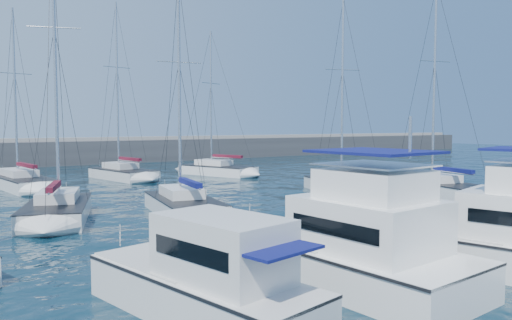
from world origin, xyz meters
TOP-DOWN VIEW (x-y plane):
  - ground at (0.00, 0.00)m, footprint 220.00×220.00m
  - breakwater at (0.00, 52.00)m, footprint 160.00×6.00m
  - motor_yacht_port_outer at (-9.36, -3.69)m, footprint 3.72×7.66m
  - motor_yacht_port_inner at (-4.03, -3.59)m, footprint 4.37×9.16m
  - sailboat_mid_b at (-9.23, 12.86)m, footprint 5.41×8.04m
  - sailboat_mid_c at (-2.96, 10.47)m, footprint 4.34×8.00m
  - sailboat_mid_d at (10.70, 11.32)m, footprint 6.03×9.85m
  - sailboat_mid_e at (15.78, 7.07)m, footprint 5.09×8.79m
  - sailboat_back_a at (-8.37, 28.48)m, footprint 4.04×9.56m
  - sailboat_back_b at (0.77, 30.65)m, footprint 4.41×8.24m
  - sailboat_back_c at (10.06, 29.01)m, footprint 5.50×8.79m

SIDE VIEW (x-z plane):
  - ground at x=0.00m, z-range 0.00..0.00m
  - sailboat_mid_d at x=10.70m, z-range -6.81..7.83m
  - sailboat_back_a at x=-8.37m, z-range -6.85..7.87m
  - sailboat_mid_c at x=-2.96m, z-range -6.36..7.40m
  - sailboat_back_c at x=10.06m, z-range -6.93..7.97m
  - sailboat_mid_e at x=15.78m, z-range -7.23..8.30m
  - sailboat_back_b at x=0.77m, z-range -7.87..8.97m
  - sailboat_mid_b at x=-9.23m, z-range -7.68..8.79m
  - motor_yacht_port_outer at x=-9.36m, z-range -0.66..2.54m
  - breakwater at x=0.00m, z-range -1.17..3.28m
  - motor_yacht_port_inner at x=-4.03m, z-range -1.21..3.48m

